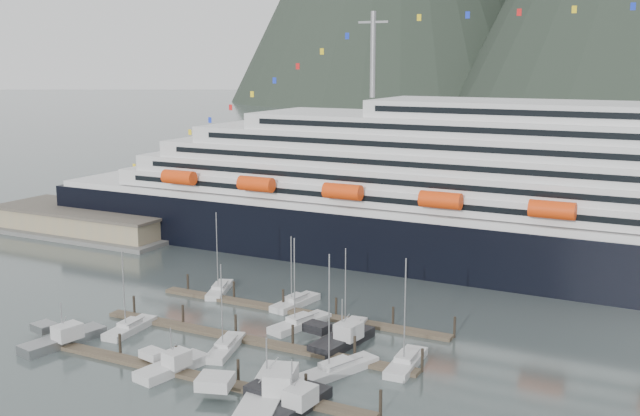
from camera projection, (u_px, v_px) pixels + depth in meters
The scene contains 19 objects.
ground at pixel (270, 356), 95.83m from camera, with size 1600.00×1600.00×0.00m, color #3E4A49.
cruise_ship at pixel (586, 210), 127.87m from camera, with size 210.00×30.40×50.30m.
warehouse at pixel (88, 223), 164.44m from camera, with size 46.00×20.00×5.80m.
dock_near at pixel (192, 375), 89.32m from camera, with size 48.18×2.28×3.20m.
dock_mid at pixel (251, 339), 100.65m from camera, with size 48.18×2.28×3.20m.
dock_far at pixel (297, 311), 111.98m from camera, with size 48.18×2.28×3.20m.
sailboat_a at pixel (130, 328), 104.46m from camera, with size 3.39×9.44×12.23m.
sailboat_b at pixel (225, 348), 97.39m from camera, with size 5.01×9.95×12.36m.
sailboat_c at pixel (300, 324), 106.22m from camera, with size 5.47×10.74×13.67m.
sailboat_d at pixel (336, 370), 90.22m from camera, with size 7.01×12.05×15.65m.
sailboat_e at pixel (220, 290), 122.02m from camera, with size 5.67×9.69×13.97m.
sailboat_f at pixel (295, 303), 115.41m from camera, with size 4.02×9.88×11.68m.
sailboat_g at pixel (348, 331), 103.51m from camera, with size 3.32×10.15×12.82m.
sailboat_h at pixel (406, 363), 92.35m from camera, with size 3.37×9.86×14.59m.
trawler_a at pixel (62, 338), 99.60m from camera, with size 8.79×12.04×6.36m.
trawler_b at pixel (171, 365), 90.77m from camera, with size 7.66×9.96×6.15m.
trawler_c at pixel (266, 392), 83.03m from camera, with size 12.38×16.26×8.10m.
trawler_d at pixel (291, 404), 80.36m from camera, with size 8.42×11.35×6.57m.
trawler_e at pixel (341, 339), 99.33m from camera, with size 8.60×11.26×7.04m.
Camera 1 is at (47.15, -77.36, 37.09)m, focal length 42.00 mm.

